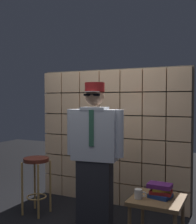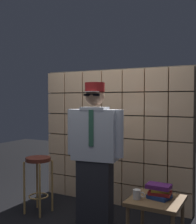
% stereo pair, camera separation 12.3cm
% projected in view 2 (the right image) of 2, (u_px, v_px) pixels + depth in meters
% --- Properties ---
extents(glass_block_wall, '(2.35, 0.10, 2.02)m').
position_uv_depth(glass_block_wall, '(113.00, 137.00, 4.25)').
color(glass_block_wall, '#E0B78C').
rests_on(glass_block_wall, ground).
extents(standing_person, '(0.70, 0.33, 1.74)m').
position_uv_depth(standing_person, '(95.00, 154.00, 3.36)').
color(standing_person, '#28282D').
rests_on(standing_person, ground).
extents(bar_stool, '(0.34, 0.34, 0.76)m').
position_uv_depth(bar_stool, '(38.00, 171.00, 3.90)').
color(bar_stool, '#592319').
rests_on(bar_stool, ground).
extents(side_table, '(0.52, 0.52, 0.54)m').
position_uv_depth(side_table, '(156.00, 206.00, 2.90)').
color(side_table, brown).
rests_on(side_table, ground).
extents(book_stack, '(0.25, 0.23, 0.14)m').
position_uv_depth(book_stack, '(159.00, 191.00, 2.91)').
color(book_stack, navy).
rests_on(book_stack, side_table).
extents(coffee_mug, '(0.13, 0.08, 0.09)m').
position_uv_depth(coffee_mug, '(137.00, 194.00, 2.88)').
color(coffee_mug, silver).
rests_on(coffee_mug, side_table).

